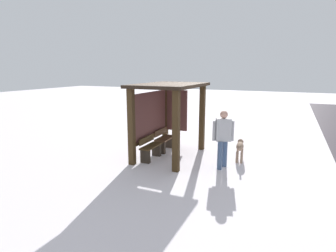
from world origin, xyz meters
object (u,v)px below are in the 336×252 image
(person_walking, at_px, (223,135))
(bench_center_inside, at_px, (165,141))
(bench_left_inside, at_px, (151,149))
(bus_shelter, at_px, (166,104))
(dog, at_px, (240,147))

(person_walking, bearing_deg, bench_center_inside, 67.79)
(bench_left_inside, distance_m, bench_center_inside, 1.08)
(bus_shelter, bearing_deg, dog, -80.68)
(bus_shelter, relative_size, person_walking, 1.65)
(bench_left_inside, distance_m, person_walking, 2.38)
(bench_left_inside, relative_size, person_walking, 0.58)
(bench_left_inside, height_order, dog, bench_left_inside)
(person_walking, bearing_deg, dog, -21.80)
(dog, bearing_deg, bus_shelter, 99.32)
(bus_shelter, xyz_separation_m, bench_center_inside, (0.44, 0.25, -1.39))
(bus_shelter, xyz_separation_m, bench_left_inside, (-0.64, 0.25, -1.40))
(dog, bearing_deg, bench_left_inside, 111.33)
(bench_left_inside, bearing_deg, person_walking, -86.30)
(bench_center_inside, bearing_deg, dog, -91.11)
(dog, bearing_deg, bench_center_inside, 88.89)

